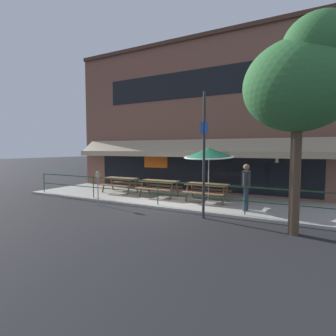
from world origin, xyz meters
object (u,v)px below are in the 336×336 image
object	(u,v)px
street_sign_pole	(204,154)
parking_meter_near	(98,178)
pedestrian_walking	(246,185)
street_tree_curbside	(302,80)
picnic_table_centre	(159,184)
picnic_table_left	(120,181)
patio_umbrella_right	(209,153)
picnic_table_right	(207,187)

from	to	relation	value
street_sign_pole	parking_meter_near	bearing A→B (deg)	-179.10
pedestrian_walking	street_tree_curbside	world-z (taller)	street_tree_curbside
picnic_table_centre	street_tree_curbside	size ratio (longest dim) A/B	0.32
picnic_table_left	patio_umbrella_right	xyz separation A→B (m)	(4.77, 0.04, 1.47)
patio_umbrella_right	pedestrian_walking	size ratio (longest dim) A/B	1.39
patio_umbrella_right	pedestrian_walking	xyz separation A→B (m)	(1.81, -1.10, -1.12)
picnic_table_centre	picnic_table_right	xyz separation A→B (m)	(2.39, -0.03, 0.00)
pedestrian_walking	patio_umbrella_right	bearing A→B (deg)	148.63
pedestrian_walking	parking_meter_near	distance (m)	5.94
picnic_table_left	street_tree_curbside	world-z (taller)	street_tree_curbside
picnic_table_centre	picnic_table_right	bearing A→B (deg)	-0.76
picnic_table_centre	picnic_table_right	size ratio (longest dim) A/B	1.00
patio_umbrella_right	picnic_table_centre	bearing A→B (deg)	-176.48
picnic_table_centre	parking_meter_near	bearing A→B (deg)	-123.03
picnic_table_centre	pedestrian_walking	bearing A→B (deg)	-12.83
patio_umbrella_right	street_tree_curbside	xyz separation A→B (m)	(3.54, -2.99, 1.98)
street_sign_pole	street_tree_curbside	distance (m)	3.52
picnic_table_centre	street_tree_curbside	xyz separation A→B (m)	(5.92, -2.84, 3.45)
picnic_table_left	street_tree_curbside	distance (m)	9.47
picnic_table_centre	parking_meter_near	size ratio (longest dim) A/B	1.27
picnic_table_left	picnic_table_right	distance (m)	4.77
picnic_table_right	pedestrian_walking	world-z (taller)	pedestrian_walking
pedestrian_walking	picnic_table_centre	bearing A→B (deg)	167.17
picnic_table_right	street_sign_pole	xyz separation A→B (m)	(0.68, -2.31, 1.47)
picnic_table_centre	patio_umbrella_right	world-z (taller)	patio_umbrella_right
picnic_table_right	pedestrian_walking	xyz separation A→B (m)	(1.81, -0.92, 0.35)
parking_meter_near	street_tree_curbside	xyz separation A→B (m)	(7.49, -0.43, 3.01)
picnic_table_centre	picnic_table_right	world-z (taller)	same
patio_umbrella_right	street_tree_curbside	bearing A→B (deg)	-40.17
parking_meter_near	street_sign_pole	xyz separation A→B (m)	(4.63, 0.07, 1.03)
picnic_table_left	pedestrian_walking	bearing A→B (deg)	-9.13
picnic_table_left	picnic_table_centre	xyz separation A→B (m)	(2.39, -0.10, 0.00)
picnic_table_left	picnic_table_right	xyz separation A→B (m)	(4.77, -0.13, 0.00)
patio_umbrella_right	parking_meter_near	bearing A→B (deg)	-147.10
picnic_table_right	patio_umbrella_right	world-z (taller)	patio_umbrella_right
street_sign_pole	picnic_table_left	bearing A→B (deg)	155.87
picnic_table_left	picnic_table_centre	size ratio (longest dim) A/B	1.00
parking_meter_near	street_tree_curbside	world-z (taller)	street_tree_curbside
pedestrian_walking	street_sign_pole	world-z (taller)	street_sign_pole
patio_umbrella_right	pedestrian_walking	distance (m)	2.39
picnic_table_left	patio_umbrella_right	bearing A→B (deg)	0.52
picnic_table_right	street_tree_curbside	distance (m)	5.68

